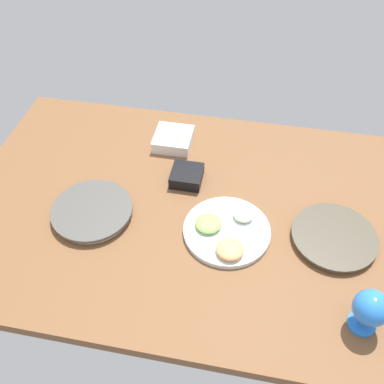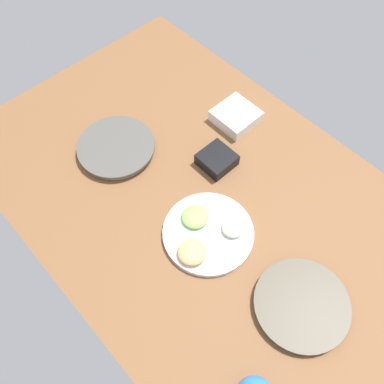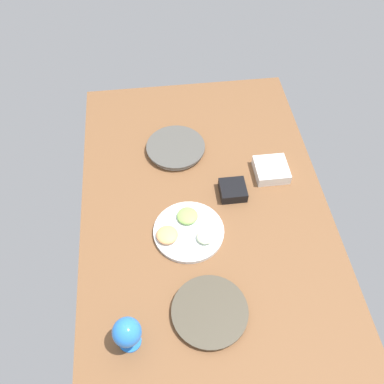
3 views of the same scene
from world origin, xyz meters
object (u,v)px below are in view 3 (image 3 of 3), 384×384
(fruit_platter, at_px, (187,231))
(hurricane_glass_blue, at_px, (127,333))
(square_bowl_white, at_px, (271,169))
(dinner_plate_right, at_px, (176,148))
(square_bowl_black, at_px, (233,190))
(dinner_plate_left, at_px, (210,312))

(fruit_platter, distance_m, hurricane_glass_blue, 0.48)
(fruit_platter, bearing_deg, square_bowl_white, -56.76)
(dinner_plate_right, height_order, hurricane_glass_blue, hurricane_glass_blue)
(dinner_plate_right, xyz_separation_m, square_bowl_black, (-0.28, -0.22, 0.01))
(fruit_platter, height_order, square_bowl_white, same)
(dinner_plate_right, height_order, square_bowl_white, square_bowl_white)
(dinner_plate_left, bearing_deg, dinner_plate_right, 3.20)
(hurricane_glass_blue, bearing_deg, fruit_platter, -30.54)
(dinner_plate_left, relative_size, dinner_plate_right, 1.00)
(square_bowl_black, bearing_deg, dinner_plate_left, 161.32)
(hurricane_glass_blue, bearing_deg, dinner_plate_left, -76.74)
(dinner_plate_right, bearing_deg, square_bowl_black, -142.07)
(dinner_plate_left, height_order, hurricane_glass_blue, hurricane_glass_blue)
(dinner_plate_left, distance_m, square_bowl_white, 0.71)
(dinner_plate_left, bearing_deg, fruit_platter, 6.99)
(dinner_plate_right, bearing_deg, fruit_platter, -179.67)
(hurricane_glass_blue, xyz_separation_m, square_bowl_black, (0.58, -0.46, -0.06))
(hurricane_glass_blue, distance_m, square_bowl_white, 0.94)
(fruit_platter, bearing_deg, hurricane_glass_blue, 149.46)
(square_bowl_black, bearing_deg, fruit_platter, 128.83)
(dinner_plate_right, distance_m, hurricane_glass_blue, 0.90)
(dinner_plate_left, xyz_separation_m, square_bowl_black, (0.52, -0.17, 0.01))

